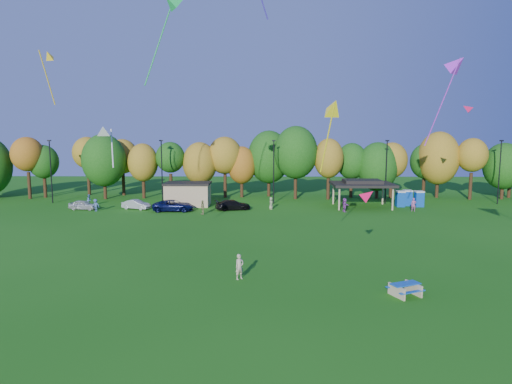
{
  "coord_description": "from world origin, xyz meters",
  "views": [
    {
      "loc": [
        0.38,
        -24.82,
        10.26
      ],
      "look_at": [
        -0.05,
        6.0,
        6.17
      ],
      "focal_mm": 32.0,
      "sensor_mm": 36.0,
      "label": 1
    }
  ],
  "objects_px": {
    "porta_potties": "(409,198)",
    "car_c": "(173,206)",
    "kite_flyer": "(240,267)",
    "car_a": "(83,205)",
    "picnic_table": "(405,288)",
    "car_b": "(136,205)",
    "car_d": "(233,205)"
  },
  "relations": [
    {
      "from": "picnic_table",
      "to": "car_c",
      "type": "relative_size",
      "value": 0.44
    },
    {
      "from": "car_c",
      "to": "porta_potties",
      "type": "bearing_deg",
      "value": -84.63
    },
    {
      "from": "kite_flyer",
      "to": "car_b",
      "type": "bearing_deg",
      "value": 82.21
    },
    {
      "from": "porta_potties",
      "to": "car_d",
      "type": "height_order",
      "value": "porta_potties"
    },
    {
      "from": "picnic_table",
      "to": "car_b",
      "type": "xyz_separation_m",
      "value": [
        -25.82,
        31.97,
        0.16
      ]
    },
    {
      "from": "car_c",
      "to": "car_d",
      "type": "distance_m",
      "value": 7.74
    },
    {
      "from": "porta_potties",
      "to": "car_b",
      "type": "xyz_separation_m",
      "value": [
        -37.1,
        -2.91,
        -0.47
      ]
    },
    {
      "from": "kite_flyer",
      "to": "picnic_table",
      "type": "bearing_deg",
      "value": -51.95
    },
    {
      "from": "porta_potties",
      "to": "car_a",
      "type": "height_order",
      "value": "porta_potties"
    },
    {
      "from": "picnic_table",
      "to": "car_d",
      "type": "relative_size",
      "value": 0.5
    },
    {
      "from": "kite_flyer",
      "to": "car_b",
      "type": "relative_size",
      "value": 0.47
    },
    {
      "from": "picnic_table",
      "to": "kite_flyer",
      "type": "distance_m",
      "value": 11.04
    },
    {
      "from": "car_b",
      "to": "car_d",
      "type": "bearing_deg",
      "value": -73.39
    },
    {
      "from": "car_d",
      "to": "kite_flyer",
      "type": "bearing_deg",
      "value": 167.74
    },
    {
      "from": "picnic_table",
      "to": "car_a",
      "type": "relative_size",
      "value": 0.62
    },
    {
      "from": "car_a",
      "to": "car_b",
      "type": "height_order",
      "value": "car_a"
    },
    {
      "from": "porta_potties",
      "to": "picnic_table",
      "type": "xyz_separation_m",
      "value": [
        -11.28,
        -34.88,
        -0.63
      ]
    },
    {
      "from": "picnic_table",
      "to": "kite_flyer",
      "type": "bearing_deg",
      "value": 139.89
    },
    {
      "from": "kite_flyer",
      "to": "car_d",
      "type": "height_order",
      "value": "kite_flyer"
    },
    {
      "from": "car_c",
      "to": "car_a",
      "type": "bearing_deg",
      "value": 82.64
    },
    {
      "from": "car_a",
      "to": "car_c",
      "type": "relative_size",
      "value": 0.71
    },
    {
      "from": "picnic_table",
      "to": "porta_potties",
      "type": "bearing_deg",
      "value": 48.31
    },
    {
      "from": "car_b",
      "to": "car_c",
      "type": "bearing_deg",
      "value": -87.43
    },
    {
      "from": "porta_potties",
      "to": "car_c",
      "type": "xyz_separation_m",
      "value": [
        -31.83,
        -4.4,
        -0.36
      ]
    },
    {
      "from": "porta_potties",
      "to": "kite_flyer",
      "type": "relative_size",
      "value": 2.09
    },
    {
      "from": "kite_flyer",
      "to": "car_c",
      "type": "bearing_deg",
      "value": 74.39
    },
    {
      "from": "car_a",
      "to": "car_c",
      "type": "height_order",
      "value": "car_c"
    },
    {
      "from": "car_d",
      "to": "picnic_table",
      "type": "bearing_deg",
      "value": -174.66
    },
    {
      "from": "kite_flyer",
      "to": "car_d",
      "type": "xyz_separation_m",
      "value": [
        -2.29,
        28.46,
        -0.22
      ]
    },
    {
      "from": "porta_potties",
      "to": "car_a",
      "type": "distance_m",
      "value": 44.13
    },
    {
      "from": "car_a",
      "to": "car_b",
      "type": "xyz_separation_m",
      "value": [
        6.9,
        0.46,
        -0.01
      ]
    },
    {
      "from": "porta_potties",
      "to": "car_c",
      "type": "height_order",
      "value": "porta_potties"
    }
  ]
}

